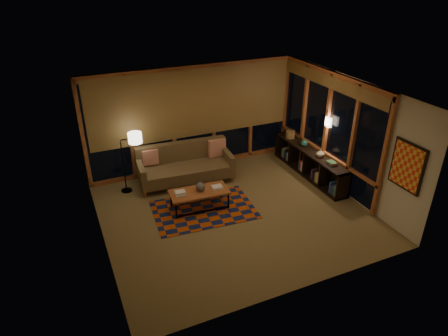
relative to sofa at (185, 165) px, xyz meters
name	(u,v)px	position (x,y,z in m)	size (l,w,h in m)	color
floor	(234,213)	(0.51, -1.73, -0.46)	(5.50, 5.00, 0.01)	olive
ceiling	(236,92)	(0.51, -1.73, 2.24)	(5.50, 5.00, 0.01)	beige
walls	(235,157)	(0.51, -1.73, 0.89)	(5.51, 5.01, 2.70)	beige
window_wall_back	(194,119)	(0.51, 0.70, 0.89)	(5.30, 0.16, 2.60)	#A35221
window_wall_right	(326,127)	(3.19, -1.13, 0.89)	(0.16, 3.70, 2.60)	#A35221
wall_art	(407,166)	(3.22, -3.58, 0.99)	(0.06, 0.74, 0.94)	red
wall_sconce	(328,122)	(3.13, -1.28, 1.09)	(0.12, 0.18, 0.22)	white
sofa	(185,165)	(0.00, 0.00, 0.00)	(2.27, 0.92, 0.93)	brown
pillow_left	(151,159)	(-0.77, 0.31, 0.19)	(0.37, 0.12, 0.37)	#AE2B13
pillow_right	(217,148)	(0.90, 0.17, 0.22)	(0.45, 0.15, 0.45)	#AE2B13
area_rug	(204,210)	(-0.05, -1.34, -0.46)	(2.19, 1.46, 0.01)	#AE3F0C
coffee_table	(200,199)	(-0.11, -1.23, -0.25)	(1.28, 0.59, 0.43)	#A35221
book_stack_a	(180,193)	(-0.53, -1.18, 0.00)	(0.25, 0.20, 0.07)	silver
book_stack_b	(217,187)	(0.30, -1.24, -0.01)	(0.27, 0.21, 0.05)	silver
ceramic_pot	(200,187)	(-0.07, -1.21, 0.06)	(0.20, 0.20, 0.20)	black
floor_lamp	(123,164)	(-1.44, 0.17, 0.26)	(0.48, 0.31, 1.44)	black
bookshelf	(309,163)	(3.00, -0.90, -0.13)	(0.40, 2.70, 0.68)	black
basket	(290,134)	(2.98, 0.02, 0.31)	(0.25, 0.25, 0.19)	olive
teal_bowl	(304,143)	(3.00, -0.61, 0.30)	(0.18, 0.18, 0.18)	#1F5E53
vase	(321,153)	(3.00, -1.29, 0.31)	(0.19, 0.19, 0.20)	#C3B195
shelf_book_stack	(332,163)	(3.00, -1.73, 0.25)	(0.17, 0.24, 0.07)	silver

